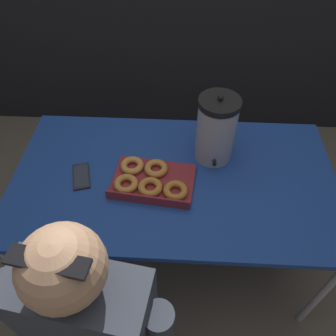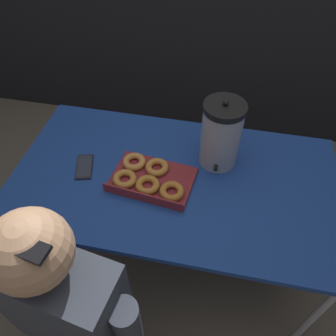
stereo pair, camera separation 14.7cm
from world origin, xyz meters
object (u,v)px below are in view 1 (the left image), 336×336
(cell_phone, at_px, (81,176))
(person_seated, at_px, (97,332))
(donut_box, at_px, (150,180))
(coffee_urn, at_px, (216,130))

(cell_phone, xyz_separation_m, person_seated, (0.18, -0.62, -0.13))
(donut_box, xyz_separation_m, cell_phone, (-0.32, 0.02, -0.02))
(donut_box, xyz_separation_m, person_seated, (-0.15, -0.60, -0.15))
(cell_phone, bearing_deg, coffee_urn, 0.47)
(person_seated, bearing_deg, donut_box, -94.73)
(donut_box, relative_size, cell_phone, 2.33)
(coffee_urn, xyz_separation_m, cell_phone, (-0.61, -0.18, -0.16))
(donut_box, distance_m, person_seated, 0.64)
(cell_phone, bearing_deg, donut_box, -19.36)
(donut_box, bearing_deg, coffee_urn, 40.91)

